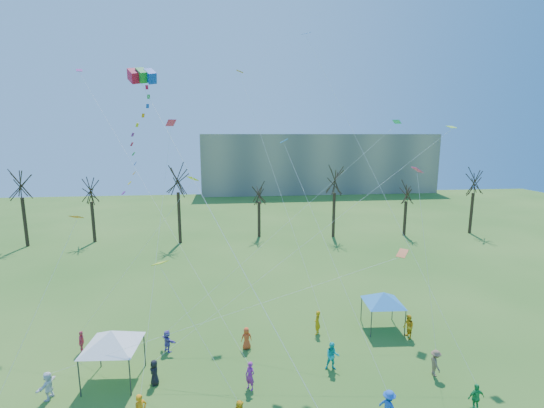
{
  "coord_description": "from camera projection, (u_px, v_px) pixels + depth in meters",
  "views": [
    {
      "loc": [
        -1.53,
        -16.15,
        14.93
      ],
      "look_at": [
        0.92,
        5.0,
        11.0
      ],
      "focal_mm": 25.0,
      "sensor_mm": 36.0,
      "label": 1
    }
  ],
  "objects": [
    {
      "name": "festival_crowd",
      "position": [
        265.0,
        369.0,
        23.06
      ],
      "size": [
        25.59,
        10.32,
        1.85
      ],
      "color": "red",
      "rests_on": "ground"
    },
    {
      "name": "small_kites_aloft",
      "position": [
        265.0,
        161.0,
        26.79
      ],
      "size": [
        30.26,
        19.4,
        31.93
      ],
      "color": "orange",
      "rests_on": "ground"
    },
    {
      "name": "canopy_tent_blue",
      "position": [
        383.0,
        298.0,
        29.17
      ],
      "size": [
        3.96,
        3.96,
        2.97
      ],
      "color": "#3F3F44",
      "rests_on": "ground"
    },
    {
      "name": "canopy_tent_white",
      "position": [
        112.0,
        338.0,
        22.83
      ],
      "size": [
        4.41,
        4.41,
        3.31
      ],
      "color": "#3F3F44",
      "rests_on": "ground"
    },
    {
      "name": "bare_tree_row",
      "position": [
        242.0,
        191.0,
        53.25
      ],
      "size": [
        69.52,
        7.53,
        11.15
      ],
      "color": "black",
      "rests_on": "ground"
    },
    {
      "name": "big_box_kite",
      "position": [
        141.0,
        142.0,
        21.65
      ],
      "size": [
        5.61,
        6.43,
        21.4
      ],
      "color": "red",
      "rests_on": "ground"
    },
    {
      "name": "distant_building",
      "position": [
        318.0,
        163.0,
        99.89
      ],
      "size": [
        60.0,
        14.0,
        15.0
      ],
      "primitive_type": "cube",
      "color": "gray",
      "rests_on": "ground"
    }
  ]
}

